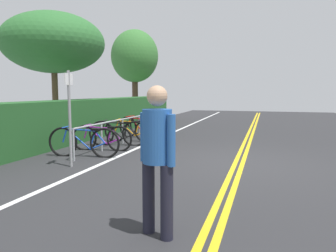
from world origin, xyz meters
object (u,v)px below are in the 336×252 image
bicycle_5 (151,125)px  bicycle_2 (118,133)px  sign_post_near (69,109)px  bike_rack (123,125)px  bicycle_3 (131,131)px  bicycle_0 (84,142)px  bicycle_1 (102,138)px  bicycle_4 (140,127)px  tree_mid (53,43)px  tree_far_right (135,57)px  pedestrian (157,151)px

bicycle_5 → bicycle_2: bearing=177.8°
sign_post_near → bike_rack: bearing=4.7°
bicycle_3 → bicycle_0: bearing=177.6°
bicycle_2 → bicycle_3: (0.82, -0.04, -0.02)m
bicycle_0 → sign_post_near: size_ratio=0.90×
bicycle_1 → bicycle_4: bearing=-2.6°
bicycle_1 → bicycle_5: bicycle_5 is taller
bike_rack → bicycle_3: bike_rack is taller
bicycle_0 → tree_mid: tree_mid is taller
bicycle_5 → tree_mid: (-1.59, 2.92, 2.88)m
bicycle_1 → sign_post_near: 2.13m
sign_post_near → tree_far_right: 11.13m
bicycle_1 → bicycle_2: bicycle_2 is taller
tree_mid → pedestrian: bearing=-137.1°
pedestrian → sign_post_near: sign_post_near is taller
bicycle_0 → bicycle_5: 4.32m
bike_rack → bicycle_5: 2.19m
bicycle_2 → sign_post_near: bearing=-175.2°
bicycle_2 → bicycle_5: 2.54m
pedestrian → tree_mid: tree_mid is taller
bicycle_4 → tree_mid: size_ratio=0.42×
bicycle_1 → tree_mid: (1.83, 2.76, 2.89)m
bicycle_5 → tree_far_right: bearing=28.2°
bicycle_1 → bicycle_2: 0.88m
bicycle_2 → bicycle_3: bearing=-2.9°
bicycle_2 → bicycle_4: size_ratio=0.97×
bicycle_0 → pedestrian: bearing=-139.0°
bike_rack → pedestrian: (-5.75, -3.09, 0.39)m
bike_rack → tree_far_right: size_ratio=1.10×
bicycle_0 → pedestrian: 4.81m
pedestrian → tree_mid: (6.33, 5.89, 2.27)m
bicycle_1 → pedestrian: pedestrian is taller
bicycle_0 → tree_mid: 4.82m
tree_far_right → bicycle_4: bearing=-155.9°
bike_rack → bicycle_5: bearing=-3.2°
bicycle_0 → pedestrian: (-3.60, -3.13, 0.59)m
pedestrian → bicycle_4: bearing=23.3°
pedestrian → tree_far_right: 14.52m
bicycle_5 → tree_far_right: tree_far_right is taller
pedestrian → tree_far_right: bearing=23.7°
bicycle_3 → tree_far_right: bearing=21.5°
bicycle_2 → bicycle_4: 1.63m
bicycle_1 → tree_mid: tree_mid is taller
bicycle_3 → tree_mid: 4.06m
bike_rack → bicycle_3: bearing=-8.2°
bicycle_0 → bicycle_4: size_ratio=1.02×
bike_rack → tree_mid: (0.58, 2.80, 2.66)m
bike_rack → bicycle_5: size_ratio=3.10×
bicycle_5 → tree_far_right: size_ratio=0.35×
bicycle_0 → tree_far_right: 10.33m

